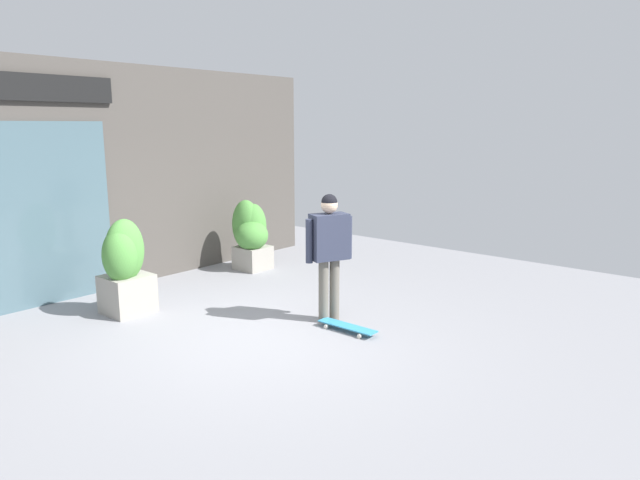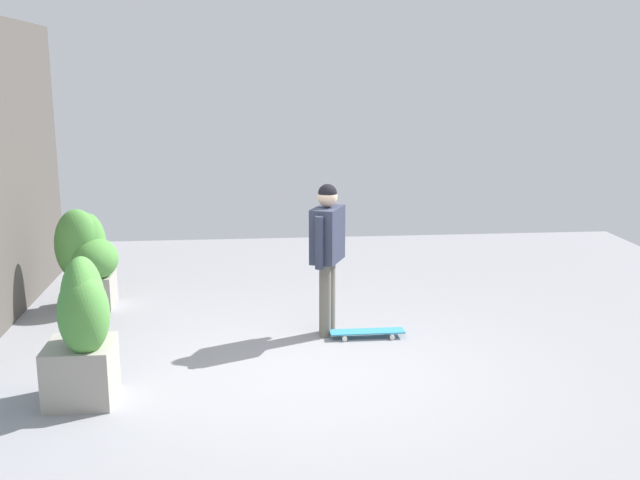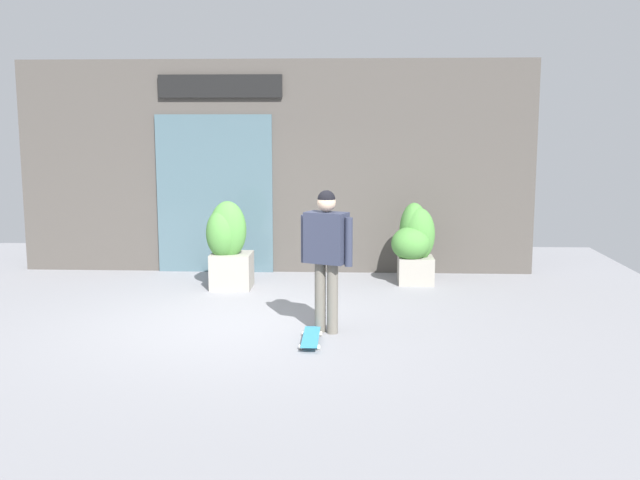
{
  "view_description": "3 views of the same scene",
  "coord_description": "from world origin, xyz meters",
  "px_view_note": "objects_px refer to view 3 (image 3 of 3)",
  "views": [
    {
      "loc": [
        -4.59,
        -4.87,
        2.54
      ],
      "look_at": [
        0.91,
        -0.24,
        1.09
      ],
      "focal_mm": 32.18,
      "sensor_mm": 36.0,
      "label": 1
    },
    {
      "loc": [
        -6.84,
        0.51,
        2.82
      ],
      "look_at": [
        0.91,
        -0.24,
        1.09
      ],
      "focal_mm": 41.93,
      "sensor_mm": 36.0,
      "label": 2
    },
    {
      "loc": [
        1.32,
        -8.73,
        2.42
      ],
      "look_at": [
        0.91,
        -0.24,
        1.09
      ],
      "focal_mm": 41.38,
      "sensor_mm": 36.0,
      "label": 3
    }
  ],
  "objects_px": {
    "skateboarder": "(326,246)",
    "planter_box_right": "(415,242)",
    "planter_box_left": "(228,246)",
    "skateboard": "(311,337)"
  },
  "relations": [
    {
      "from": "planter_box_right",
      "to": "skateboard",
      "type": "bearing_deg",
      "value": -113.44
    },
    {
      "from": "planter_box_left",
      "to": "planter_box_right",
      "type": "bearing_deg",
      "value": 10.63
    },
    {
      "from": "skateboarder",
      "to": "planter_box_right",
      "type": "height_order",
      "value": "skateboarder"
    },
    {
      "from": "skateboard",
      "to": "planter_box_left",
      "type": "xyz_separation_m",
      "value": [
        -1.4,
        2.71,
        0.59
      ]
    },
    {
      "from": "skateboarder",
      "to": "planter_box_left",
      "type": "xyz_separation_m",
      "value": [
        -1.56,
        2.29,
        -0.39
      ]
    },
    {
      "from": "planter_box_left",
      "to": "planter_box_right",
      "type": "distance_m",
      "value": 2.85
    },
    {
      "from": "skateboarder",
      "to": "planter_box_right",
      "type": "distance_m",
      "value": 3.1
    },
    {
      "from": "skateboard",
      "to": "planter_box_left",
      "type": "bearing_deg",
      "value": -152.9
    },
    {
      "from": "skateboarder",
      "to": "planter_box_right",
      "type": "relative_size",
      "value": 1.36
    },
    {
      "from": "skateboarder",
      "to": "planter_box_left",
      "type": "bearing_deg",
      "value": -121.96
    }
  ]
}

